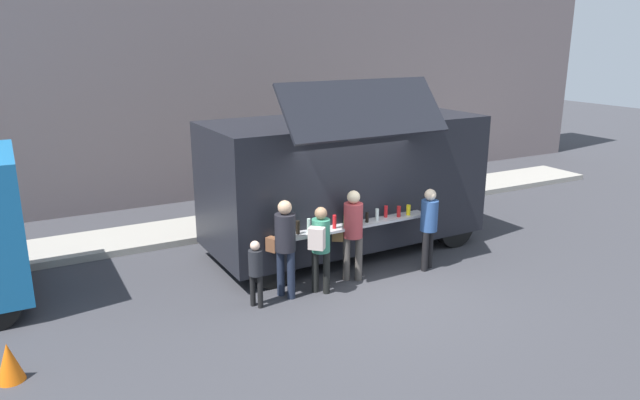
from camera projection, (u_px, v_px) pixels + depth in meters
ground_plane at (372, 285)px, 10.78m from camera, size 60.00×60.00×0.00m
curb_strip at (130, 239)px, 13.01m from camera, size 28.00×1.60×0.15m
building_behind at (127, 52)px, 15.70m from camera, size 32.00×2.40×8.05m
food_truck_main at (345, 179)px, 12.21m from camera, size 5.82×3.28×3.70m
traffic_cone_orange at (9, 362)px, 7.73m from camera, size 0.36×0.36×0.55m
trash_bin at (420, 184)px, 16.20m from camera, size 0.60×0.60×0.98m
customer_front_ordering at (352, 228)px, 10.75m from camera, size 0.54×0.44×1.74m
customer_mid_with_backpack at (320, 242)px, 10.19m from camera, size 0.49×0.49×1.60m
customer_rear_waiting at (285, 240)px, 10.05m from camera, size 0.42×0.56×1.77m
customer_extra_browsing at (429, 222)px, 11.28m from camera, size 0.33×0.33×1.63m
child_near_queue at (256, 268)px, 9.75m from camera, size 0.24×0.24×1.18m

